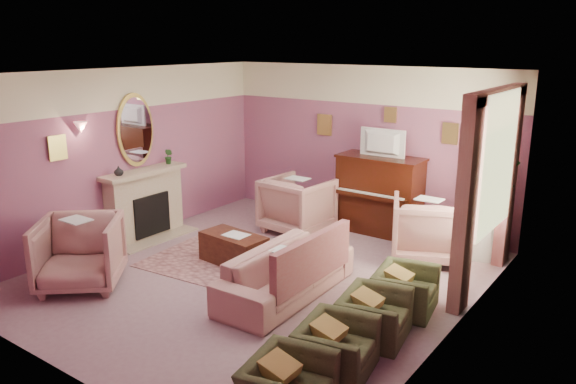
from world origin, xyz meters
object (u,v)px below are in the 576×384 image
Objects in this scene: olive_chair_c at (375,309)px; side_table at (483,235)px; floral_armchair_right at (427,226)px; olive_chair_b at (336,340)px; coffee_table at (234,249)px; olive_chair_a at (288,379)px; olive_chair_d at (406,283)px; piano at (379,196)px; floral_armchair_left at (297,202)px; television at (380,141)px; sofa at (286,264)px; floral_armchair_front at (79,249)px.

olive_chair_c is 1.14× the size of side_table.
olive_chair_b is at bearing -82.63° from floral_armchair_right.
olive_chair_a is (2.68, -2.36, 0.12)m from coffee_table.
floral_armchair_right is 3.39m from olive_chair_b.
olive_chair_a is at bearing -90.00° from olive_chair_d.
coffee_table is 1.43× the size of side_table.
olive_chair_c and olive_chair_d have the same top height.
floral_armchair_left is at bearing -145.77° from piano.
television is 3.13m from olive_chair_d.
floral_armchair_left is 1.33× the size of olive_chair_d.
olive_chair_a is at bearing -92.75° from side_table.
floral_armchair_left reaches higher than olive_chair_b.
coffee_table is 0.95× the size of floral_armchair_left.
floral_armchair_left is at bearing 121.54° from sofa.
television reaches higher than floral_armchair_front.
olive_chair_c is (2.68, -0.72, 0.12)m from coffee_table.
side_table is (0.23, 3.95, 0.00)m from olive_chair_b.
floral_armchair_front is at bearing -175.91° from olive_chair_b.
piano is 2.97m from sofa.
olive_chair_d is (1.59, -2.43, -0.30)m from piano.
coffee_table is 1.25× the size of olive_chair_b.
floral_armchair_right is 1.33× the size of olive_chair_d.
olive_chair_c is (0.00, 1.64, 0.00)m from olive_chair_a.
coffee_table is at bearing 138.71° from olive_chair_a.
television is 0.76× the size of floral_armchair_right.
floral_armchair_front is at bearing -153.34° from olive_chair_d.
side_table is (1.64, 2.84, -0.08)m from sofa.
olive_chair_b is 3.96m from side_table.
floral_armchair_front reaches higher than olive_chair_b.
floral_armchair_front is 1.33× the size of olive_chair_b.
coffee_table is at bearing -177.79° from olive_chair_d.
sofa reaches higher than coffee_table.
floral_armchair_right is 1.51× the size of side_table.
olive_chair_d is at bearing -30.86° from floral_armchair_left.
sofa is at bearing -159.47° from olive_chair_d.
side_table is (4.04, 4.22, -0.18)m from floral_armchair_front.
sofa reaches higher than olive_chair_a.
floral_armchair_left is at bearing 129.94° from olive_chair_b.
coffee_table is 1.77m from floral_armchair_left.
olive_chair_b is at bearing -68.62° from piano.
olive_chair_b is at bearing 4.09° from floral_armchair_front.
piano is 1.75× the size of olive_chair_c.
sofa is at bearing -58.46° from floral_armchair_left.
floral_armchair_left reaches higher than coffee_table.
side_table is (2.98, 0.67, -0.18)m from floral_armchair_left.
floral_armchair_left is at bearing -147.50° from television.
sofa is 2.02× the size of floral_armchair_right.
floral_armchair_right is 1.33× the size of olive_chair_a.
floral_armchair_right is 1.33× the size of olive_chair_c.
olive_chair_c is 1.00× the size of olive_chair_d.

